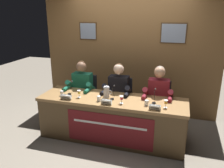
{
  "coord_description": "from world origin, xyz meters",
  "views": [
    {
      "loc": [
        1.03,
        -3.44,
        2.12
      ],
      "look_at": [
        0.0,
        0.0,
        0.98
      ],
      "focal_mm": 36.81,
      "sensor_mm": 36.0,
      "label": 1
    }
  ],
  "objects": [
    {
      "name": "chair_left",
      "position": [
        -0.72,
        0.55,
        0.44
      ],
      "size": [
        0.44,
        0.44,
        0.91
      ],
      "color": "black",
      "rests_on": "ground_plane"
    },
    {
      "name": "water_cup_center",
      "position": [
        -0.17,
        -0.18,
        0.77
      ],
      "size": [
        0.06,
        0.06,
        0.08
      ],
      "color": "silver",
      "rests_on": "conference_table"
    },
    {
      "name": "ground_plane",
      "position": [
        0.0,
        0.0,
        0.0
      ],
      "size": [
        12.0,
        12.0,
        0.0
      ],
      "primitive_type": "plane",
      "color": "gray"
    },
    {
      "name": "microphone_left",
      "position": [
        -0.77,
        0.0,
        0.81
      ],
      "size": [
        0.06,
        0.17,
        0.22
      ],
      "color": "black",
      "rests_on": "conference_table"
    },
    {
      "name": "water_cup_left",
      "position": [
        -0.86,
        -0.13,
        0.77
      ],
      "size": [
        0.06,
        0.06,
        0.08
      ],
      "color": "silver",
      "rests_on": "conference_table"
    },
    {
      "name": "chair_center",
      "position": [
        0.0,
        0.55,
        0.44
      ],
      "size": [
        0.44,
        0.44,
        0.91
      ],
      "color": "black",
      "rests_on": "ground_plane"
    },
    {
      "name": "microphone_center",
      "position": [
        0.02,
        -0.02,
        0.81
      ],
      "size": [
        0.06,
        0.17,
        0.22
      ],
      "color": "black",
      "rests_on": "conference_table"
    },
    {
      "name": "panelist_center",
      "position": [
        0.0,
        0.35,
        0.72
      ],
      "size": [
        0.51,
        0.48,
        1.24
      ],
      "color": "black",
      "rests_on": "ground_plane"
    },
    {
      "name": "nameplate_center",
      "position": [
        -0.01,
        -0.28,
        0.77
      ],
      "size": [
        0.17,
        0.06,
        0.08
      ],
      "color": "white",
      "rests_on": "conference_table"
    },
    {
      "name": "juice_glass_center",
      "position": [
        0.21,
        -0.17,
        0.82
      ],
      "size": [
        0.06,
        0.06,
        0.12
      ],
      "color": "white",
      "rests_on": "conference_table"
    },
    {
      "name": "panelist_right",
      "position": [
        0.72,
        0.35,
        0.72
      ],
      "size": [
        0.51,
        0.48,
        1.24
      ],
      "color": "black",
      "rests_on": "ground_plane"
    },
    {
      "name": "wall_back_panelled",
      "position": [
        0.0,
        1.22,
        1.3
      ],
      "size": [
        3.67,
        0.14,
        2.6
      ],
      "color": "brown",
      "rests_on": "ground_plane"
    },
    {
      "name": "chair_right",
      "position": [
        0.72,
        0.55,
        0.44
      ],
      "size": [
        0.44,
        0.44,
        0.91
      ],
      "color": "black",
      "rests_on": "ground_plane"
    },
    {
      "name": "panelist_left",
      "position": [
        -0.72,
        0.35,
        0.72
      ],
      "size": [
        0.51,
        0.48,
        1.24
      ],
      "color": "black",
      "rests_on": "ground_plane"
    },
    {
      "name": "juice_glass_right",
      "position": [
        0.89,
        -0.15,
        0.82
      ],
      "size": [
        0.06,
        0.06,
        0.12
      ],
      "color": "white",
      "rests_on": "conference_table"
    },
    {
      "name": "water_pitcher_central",
      "position": [
        -0.1,
        0.02,
        0.83
      ],
      "size": [
        0.15,
        0.1,
        0.21
      ],
      "color": "silver",
      "rests_on": "conference_table"
    },
    {
      "name": "nameplate_right",
      "position": [
        0.74,
        -0.28,
        0.77
      ],
      "size": [
        0.17,
        0.06,
        0.08
      ],
      "color": "white",
      "rests_on": "conference_table"
    },
    {
      "name": "water_cup_right",
      "position": [
        0.6,
        -0.14,
        0.77
      ],
      "size": [
        0.06,
        0.06,
        0.08
      ],
      "color": "silver",
      "rests_on": "conference_table"
    },
    {
      "name": "microphone_right",
      "position": [
        0.7,
        0.01,
        0.81
      ],
      "size": [
        0.06,
        0.17,
        0.22
      ],
      "color": "black",
      "rests_on": "conference_table"
    },
    {
      "name": "conference_table",
      "position": [
        0.0,
        -0.1,
        0.49
      ],
      "size": [
        2.47,
        0.74,
        0.73
      ],
      "color": "olive",
      "rests_on": "ground_plane"
    },
    {
      "name": "nameplate_left",
      "position": [
        -0.71,
        -0.27,
        0.77
      ],
      "size": [
        0.19,
        0.06,
        0.08
      ],
      "color": "white",
      "rests_on": "conference_table"
    },
    {
      "name": "juice_glass_left",
      "position": [
        -0.54,
        -0.12,
        0.82
      ],
      "size": [
        0.06,
        0.06,
        0.12
      ],
      "color": "white",
      "rests_on": "conference_table"
    }
  ]
}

